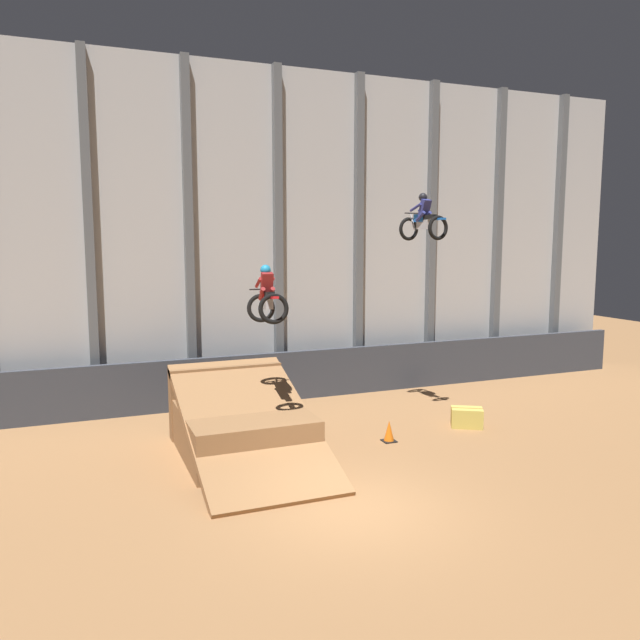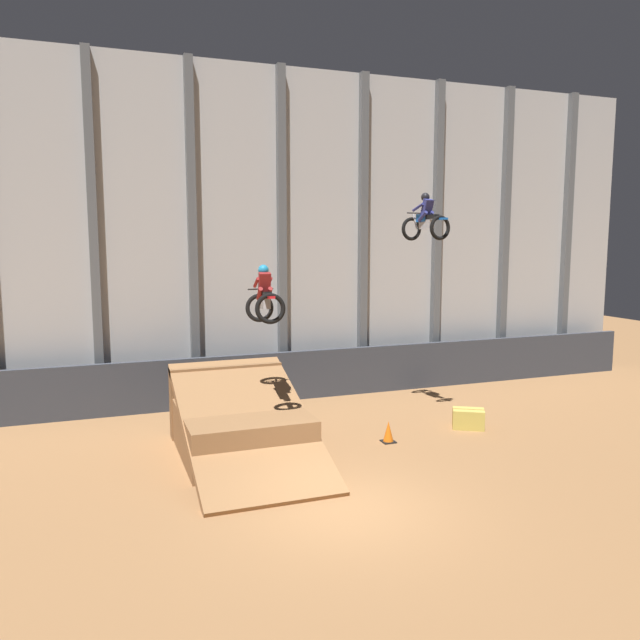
% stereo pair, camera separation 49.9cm
% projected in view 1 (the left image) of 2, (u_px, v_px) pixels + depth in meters
% --- Properties ---
extents(ground_plane, '(60.00, 60.00, 0.00)m').
position_uv_depth(ground_plane, '(353.00, 509.00, 12.74)').
color(ground_plane, '#996B42').
extents(arena_back_wall, '(32.00, 0.40, 11.24)m').
position_uv_depth(arena_back_wall, '(233.00, 235.00, 20.90)').
color(arena_back_wall, silver).
rests_on(arena_back_wall, ground_plane).
extents(lower_barrier, '(31.36, 0.20, 1.67)m').
position_uv_depth(lower_barrier, '(242.00, 380.00, 20.70)').
color(lower_barrier, '#383D47').
rests_on(lower_barrier, ground_plane).
extents(dirt_ramp, '(3.13, 5.61, 2.15)m').
position_uv_depth(dirt_ramp, '(240.00, 424.00, 16.16)').
color(dirt_ramp, olive).
rests_on(dirt_ramp, ground_plane).
extents(rider_bike_left_air, '(0.84, 1.77, 1.51)m').
position_uv_depth(rider_bike_left_air, '(267.00, 299.00, 15.22)').
color(rider_bike_left_air, black).
extents(rider_bike_right_air, '(0.93, 1.78, 1.44)m').
position_uv_depth(rider_bike_right_air, '(423.00, 221.00, 18.99)').
color(rider_bike_right_air, black).
extents(traffic_cone_near_ramp, '(0.36, 0.36, 0.58)m').
position_uv_depth(traffic_cone_near_ramp, '(389.00, 431.00, 16.96)').
color(traffic_cone_near_ramp, black).
rests_on(traffic_cone_near_ramp, ground_plane).
extents(hay_bale_trackside, '(1.08, 0.97, 0.57)m').
position_uv_depth(hay_bale_trackside, '(467.00, 417.00, 18.29)').
color(hay_bale_trackside, '#CCB751').
rests_on(hay_bale_trackside, ground_plane).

